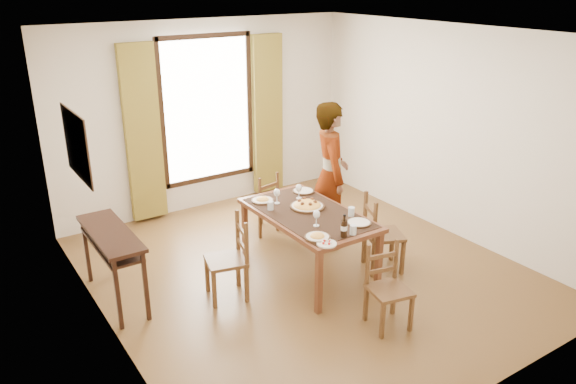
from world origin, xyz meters
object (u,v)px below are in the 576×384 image
dining_table (308,218)px  pasta_platter (307,203)px  man (331,175)px  console_table (111,242)px

dining_table → pasta_platter: 0.18m
pasta_platter → man: bearing=30.6°
console_table → pasta_platter: size_ratio=3.00×
console_table → dining_table: bearing=-17.3°
man → dining_table: bearing=150.3°
dining_table → man: (0.68, 0.48, 0.24)m
dining_table → pasta_platter: pasta_platter is taller
dining_table → man: 0.86m
console_table → dining_table: console_table is taller
console_table → pasta_platter: 2.17m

